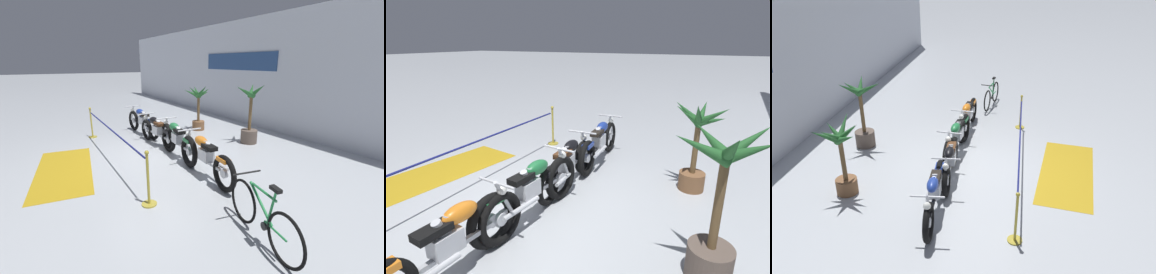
{
  "view_description": "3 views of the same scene",
  "coord_description": "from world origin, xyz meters",
  "views": [
    {
      "loc": [
        6.56,
        -2.57,
        2.52
      ],
      "look_at": [
        0.72,
        0.98,
        0.52
      ],
      "focal_mm": 24.0,
      "sensor_mm": 36.0,
      "label": 1
    },
    {
      "loc": [
        3.98,
        3.09,
        2.7
      ],
      "look_at": [
        -1.19,
        0.42,
        0.82
      ],
      "focal_mm": 28.0,
      "sensor_mm": 36.0,
      "label": 2
    },
    {
      "loc": [
        -8.06,
        -0.96,
        4.69
      ],
      "look_at": [
        0.75,
        0.38,
        0.44
      ],
      "focal_mm": 35.0,
      "sensor_mm": 36.0,
      "label": 3
    }
  ],
  "objects": [
    {
      "name": "potted_palm_left_of_row",
      "position": [
        -1.56,
        2.65,
        0.93
      ],
      "size": [
        1.02,
        1.0,
        1.77
      ],
      "color": "brown",
      "rests_on": "ground"
    },
    {
      "name": "stanchion_far_left",
      "position": [
        -1.12,
        -1.07,
        0.66
      ],
      "size": [
        5.2,
        0.28,
        1.05
      ],
      "color": "gold",
      "rests_on": "ground"
    },
    {
      "name": "motorcycle_orange_3",
      "position": [
        2.09,
        0.48,
        0.48
      ],
      "size": [
        2.32,
        0.62,
        0.96
      ],
      "color": "black",
      "rests_on": "ground"
    },
    {
      "name": "potted_palm_right_of_row",
      "position": [
        0.71,
        3.13,
        0.78
      ],
      "size": [
        0.94,
        1.0,
        1.95
      ],
      "color": "brown",
      "rests_on": "ground"
    },
    {
      "name": "motorcycle_blue_0",
      "position": [
        -2.01,
        0.56,
        0.48
      ],
      "size": [
        2.34,
        0.62,
        0.96
      ],
      "color": "black",
      "rests_on": "ground"
    },
    {
      "name": "ground_plane",
      "position": [
        0.0,
        0.0,
        0.0
      ],
      "size": [
        120.0,
        120.0,
        0.0
      ],
      "primitive_type": "plane",
      "color": "#B2B7BC"
    },
    {
      "name": "floor_banner",
      "position": [
        0.04,
        -2.24,
        0.0
      ],
      "size": [
        3.25,
        1.67,
        0.01
      ],
      "primitive_type": "cube",
      "rotation": [
        0.0,
        0.0,
        -0.14
      ],
      "color": "#B78E19",
      "rests_on": "ground"
    },
    {
      "name": "motorcycle_green_2",
      "position": [
        0.63,
        0.54,
        0.48
      ],
      "size": [
        2.36,
        0.62,
        0.97
      ],
      "color": "black",
      "rests_on": "ground"
    },
    {
      "name": "motorcycle_black_1",
      "position": [
        -0.61,
        0.5,
        0.46
      ],
      "size": [
        2.17,
        0.62,
        0.92
      ],
      "color": "black",
      "rests_on": "ground"
    }
  ]
}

